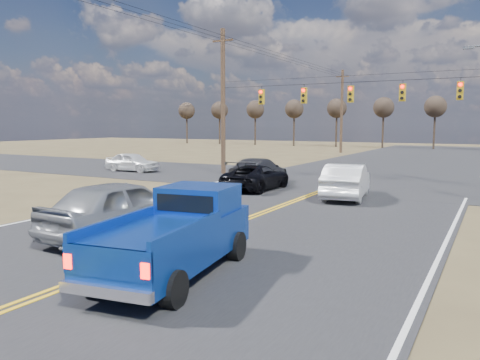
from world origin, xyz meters
The scene contains 12 objects.
ground centered at (0.00, 0.00, 0.00)m, with size 160.00×160.00×0.00m, color brown.
road_main centered at (0.00, 10.00, 0.00)m, with size 14.00×120.00×0.02m, color #28282B.
road_cross centered at (0.00, 18.00, 0.00)m, with size 120.00×12.00×0.02m, color #28282B.
signal_gantry centered at (0.50, 17.79, 5.06)m, with size 19.60×4.83×10.00m.
utility_poles centered at (0.00, 17.00, 5.23)m, with size 19.60×58.32×10.00m.
treeline centered at (0.00, 26.96, 5.70)m, with size 87.00×117.80×7.40m.
pickup_truck centered at (1.57, -1.64, 0.95)m, with size 2.69×5.43×1.95m.
silver_suv centered at (-2.19, 0.49, 0.91)m, with size 2.15×5.35×1.82m, color #919498.
black_suv centered at (-3.28, 11.95, 0.67)m, with size 2.22×4.81×1.34m, color black.
white_car_queue centered at (1.77, 11.41, 0.82)m, with size 1.74×4.99×1.64m, color silver.
dgrey_car_queue centered at (-4.18, 13.94, 0.78)m, with size 2.18×5.36×1.56m, color #35363A.
cross_car_west centered at (-15.70, 16.03, 0.71)m, with size 4.17×1.68×1.42m, color white.
Camera 1 is at (8.01, -10.26, 3.51)m, focal length 35.00 mm.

